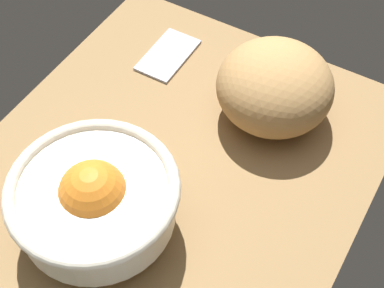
{
  "coord_description": "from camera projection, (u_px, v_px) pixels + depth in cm",
  "views": [
    {
      "loc": [
        -33.19,
        -26.49,
        66.4
      ],
      "look_at": [
        7.73,
        -2.45,
        5.0
      ],
      "focal_mm": 54.35,
      "sensor_mm": 36.0,
      "label": 1
    }
  ],
  "objects": [
    {
      "name": "fruit_bowl",
      "position": [
        95.0,
        199.0,
        0.7
      ],
      "size": [
        21.17,
        21.17,
        11.89
      ],
      "color": "silver",
      "rests_on": "ground"
    },
    {
      "name": "napkin_folded",
      "position": [
        168.0,
        54.0,
        0.95
      ],
      "size": [
        11.13,
        6.34,
        0.91
      ],
      "primitive_type": "cube",
      "rotation": [
        0.0,
        0.0,
        0.01
      ],
      "color": "#B5B7C7",
      "rests_on": "ground"
    },
    {
      "name": "bread_loaf",
      "position": [
        275.0,
        87.0,
        0.83
      ],
      "size": [
        19.4,
        19.4,
        11.77
      ],
      "primitive_type": "ellipsoid",
      "rotation": [
        0.0,
        0.0,
        1.41
      ],
      "color": "tan",
      "rests_on": "ground"
    },
    {
      "name": "ground_plane",
      "position": [
        148.0,
        204.0,
        0.79
      ],
      "size": [
        73.19,
        52.56,
        3.0
      ],
      "primitive_type": "cube",
      "color": "olive"
    }
  ]
}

